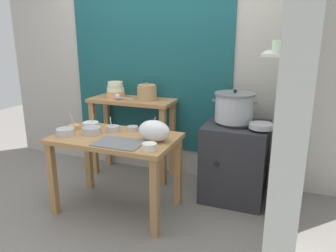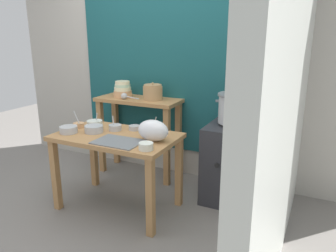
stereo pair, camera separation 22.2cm
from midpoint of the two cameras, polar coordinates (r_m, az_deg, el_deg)
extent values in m
plane|color=gray|center=(3.19, -10.42, -14.58)|extent=(9.00, 9.00, 0.00)
cube|color=#B2ADA3|center=(3.70, -1.07, 11.18)|extent=(4.40, 0.10, 2.60)
cube|color=#195156|center=(3.75, -5.05, 11.94)|extent=(1.90, 0.02, 2.10)
cube|color=silver|center=(2.54, 19.05, 8.17)|extent=(0.10, 3.20, 2.60)
cube|color=silver|center=(2.73, 16.34, 12.05)|extent=(0.20, 0.56, 0.02)
cylinder|color=#B7D1AD|center=(2.58, 16.11, 13.18)|extent=(0.07, 0.07, 0.09)
cylinder|color=#B7D1AD|center=(2.73, 16.42, 13.08)|extent=(0.08, 0.08, 0.07)
cylinder|color=tan|center=(2.85, 16.67, 13.23)|extent=(0.07, 0.07, 0.08)
cube|color=#B27F4C|center=(2.97, -11.32, -2.14)|extent=(1.10, 0.66, 0.04)
cube|color=#B27F4C|center=(3.19, -21.42, -8.65)|extent=(0.06, 0.06, 0.68)
cube|color=#B27F4C|center=(2.66, -4.81, -12.56)|extent=(0.06, 0.06, 0.68)
cube|color=#B27F4C|center=(3.58, -15.43, -5.39)|extent=(0.06, 0.06, 0.68)
cube|color=#B27F4C|center=(3.12, -0.28, -8.02)|extent=(0.06, 0.06, 0.68)
cube|color=#B27F4C|center=(3.68, -8.03, 4.39)|extent=(0.96, 0.40, 0.04)
cube|color=#B27F4C|center=(3.90, -14.39, -2.16)|extent=(0.06, 0.06, 0.86)
cube|color=#B27F4C|center=(3.48, -2.74, -3.81)|extent=(0.06, 0.06, 0.86)
cube|color=#B27F4C|center=(4.13, -12.01, -0.98)|extent=(0.06, 0.06, 0.86)
cube|color=#B27F4C|center=(3.75, -0.88, -2.37)|extent=(0.06, 0.06, 0.86)
cube|color=#2D2D33|center=(3.30, 9.72, -6.08)|extent=(0.60, 0.60, 0.76)
cylinder|color=black|center=(3.18, 10.05, 0.45)|extent=(0.36, 0.36, 0.02)
cylinder|color=black|center=(3.03, 6.36, -6.61)|extent=(0.04, 0.02, 0.04)
cylinder|color=#B7BABF|center=(3.17, 9.53, 3.05)|extent=(0.36, 0.36, 0.26)
cylinder|color=slate|center=(3.15, 9.65, 5.54)|extent=(0.39, 0.39, 0.02)
sphere|color=black|center=(3.14, 9.67, 6.04)|extent=(0.04, 0.04, 0.04)
cube|color=slate|center=(3.21, 6.10, 4.50)|extent=(0.04, 0.02, 0.02)
cube|color=slate|center=(3.13, 13.15, 3.89)|extent=(0.04, 0.02, 0.02)
cylinder|color=tan|center=(3.58, -5.47, 5.68)|extent=(0.21, 0.21, 0.15)
cylinder|color=tan|center=(3.56, -5.51, 7.02)|extent=(0.20, 0.20, 0.02)
sphere|color=tan|center=(3.56, -5.52, 7.37)|extent=(0.02, 0.02, 0.02)
cylinder|color=tan|center=(3.77, -10.77, 5.15)|extent=(0.22, 0.22, 0.04)
cylinder|color=tan|center=(3.76, -10.80, 5.72)|extent=(0.20, 0.20, 0.04)
cylinder|color=beige|center=(3.75, -10.83, 6.30)|extent=(0.19, 0.19, 0.04)
cylinder|color=#B7D1AD|center=(3.75, -10.86, 6.83)|extent=(0.18, 0.18, 0.03)
cylinder|color=beige|center=(3.74, -10.89, 7.34)|extent=(0.16, 0.16, 0.04)
sphere|color=#B7BABF|center=(3.64, -10.50, 5.02)|extent=(0.07, 0.07, 0.07)
cylinder|color=#B7BABF|center=(3.54, -9.01, 4.79)|extent=(0.20, 0.07, 0.01)
cube|color=slate|center=(2.76, -10.84, -2.98)|extent=(0.40, 0.28, 0.01)
ellipsoid|color=white|center=(2.76, -4.75, -0.86)|extent=(0.28, 0.17, 0.18)
cylinder|color=#B7BABF|center=(3.01, 13.96, -0.02)|extent=(0.22, 0.22, 0.04)
cylinder|color=#B7BABF|center=(3.06, -15.24, -0.82)|extent=(0.17, 0.17, 0.07)
cylinder|color=#BFB28C|center=(3.06, -15.28, -0.34)|extent=(0.14, 0.14, 0.01)
cylinder|color=tan|center=(2.98, -4.94, -0.78)|extent=(0.11, 0.11, 0.06)
cylinder|color=maroon|center=(2.98, -4.95, -0.32)|extent=(0.09, 0.09, 0.01)
cylinder|color=#B7BABF|center=(2.98, -4.74, 0.19)|extent=(0.07, 0.05, 0.16)
cylinder|color=silver|center=(3.26, -15.25, 0.14)|extent=(0.15, 0.15, 0.06)
cylinder|color=maroon|center=(3.26, -15.28, 0.53)|extent=(0.13, 0.13, 0.01)
cylinder|color=#B7BABF|center=(3.26, -14.98, 0.88)|extent=(0.07, 0.05, 0.14)
cylinder|color=#B7BABF|center=(3.10, -11.64, -0.49)|extent=(0.12, 0.12, 0.05)
cylinder|color=beige|center=(3.09, -11.66, -0.11)|extent=(0.10, 0.10, 0.01)
cylinder|color=#B7BABF|center=(3.09, -11.95, 0.22)|extent=(0.06, 0.07, 0.13)
cylinder|color=#B7BABF|center=(3.09, -8.28, -0.46)|extent=(0.11, 0.11, 0.04)
cylinder|color=brown|center=(3.09, -8.30, -0.19)|extent=(0.09, 0.09, 0.01)
cylinder|color=silver|center=(2.56, -5.75, -3.67)|extent=(0.12, 0.12, 0.06)
cylinder|color=beige|center=(2.56, -5.77, -3.19)|extent=(0.10, 0.10, 0.01)
cylinder|color=#B7BABF|center=(3.10, -19.46, -1.01)|extent=(0.16, 0.16, 0.06)
cylinder|color=brown|center=(3.09, -19.50, -0.56)|extent=(0.14, 0.14, 0.01)
cylinder|color=tan|center=(3.26, -17.93, -0.21)|extent=(0.11, 0.11, 0.05)
cylinder|color=#BFB28C|center=(3.26, -17.95, 0.07)|extent=(0.09, 0.09, 0.01)
cylinder|color=#B7BABF|center=(3.23, -18.15, 0.76)|extent=(0.08, 0.02, 0.16)
camera|label=1|loc=(0.11, -92.22, -0.63)|focal=34.90mm
camera|label=2|loc=(0.11, 87.78, 0.63)|focal=34.90mm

